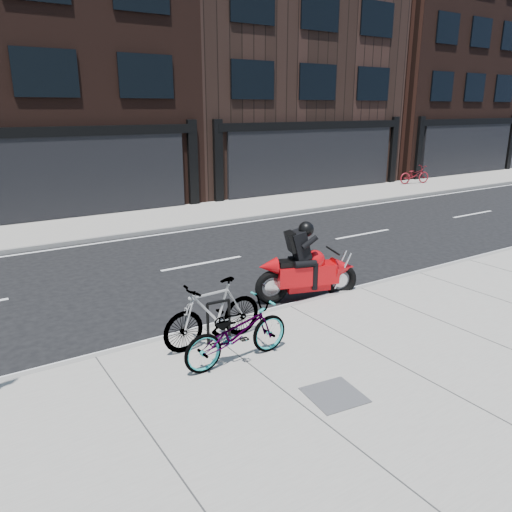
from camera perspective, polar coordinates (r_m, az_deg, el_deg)
ground at (r=11.94m, az=-1.77°, el=-3.29°), size 120.00×120.00×0.00m
sidewalk_near at (r=8.42m, az=16.61°, el=-12.50°), size 60.00×6.00×0.13m
sidewalk_far at (r=18.74m, az=-14.18°, el=3.78°), size 60.00×3.50×0.13m
building_center at (r=24.63m, az=-25.88°, el=22.51°), size 12.00×10.00×14.50m
building_mideast at (r=28.92m, az=0.30°, el=20.94°), size 12.00×10.00×12.50m
building_east at (r=36.88m, az=17.11°, el=19.71°), size 10.00×10.00×13.00m
bike_rack at (r=8.70m, az=-4.30°, el=-7.04°), size 0.46×0.08×0.77m
bicycle_front at (r=8.03m, az=-2.21°, el=-8.75°), size 1.91×0.72×0.99m
bicycle_rear at (r=8.61m, az=-4.90°, el=-6.45°), size 1.92×0.63×1.14m
motorcycle at (r=10.90m, az=6.38°, el=-1.36°), size 2.31×1.08×1.77m
bicycle_far at (r=28.41m, az=17.66°, el=8.85°), size 1.91×0.99×0.95m
utility_grate at (r=7.45m, az=8.96°, el=-15.41°), size 0.84×0.84×0.02m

